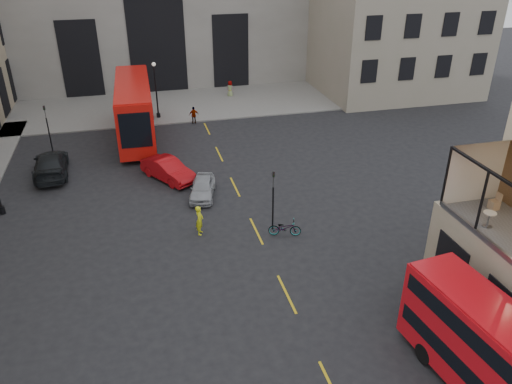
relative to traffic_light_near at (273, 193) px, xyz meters
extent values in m
plane|color=black|center=(1.00, -12.00, -2.42)|extent=(140.00, 140.00, 0.00)
cube|color=black|center=(5.98, -12.00, -0.42)|extent=(0.08, 9.20, 3.00)
cube|color=beige|center=(7.50, -7.00, 3.62)|extent=(3.00, 0.04, 2.90)
cube|color=gray|center=(-4.00, 36.00, 6.58)|extent=(34.00, 10.00, 18.00)
cube|color=black|center=(-4.00, 30.96, 2.58)|extent=(6.00, 0.12, 10.00)
cube|color=black|center=(-12.00, 30.96, 1.58)|extent=(4.00, 0.12, 8.00)
cube|color=black|center=(4.00, 30.96, 1.58)|extent=(4.00, 0.12, 8.00)
cube|color=slate|center=(-5.00, 26.00, -2.36)|extent=(40.00, 12.00, 0.12)
cylinder|color=black|center=(0.00, 0.00, -1.02)|extent=(0.10, 0.10, 2.80)
imported|color=black|center=(0.00, 0.00, 0.88)|extent=(0.16, 0.20, 1.00)
cylinder|color=black|center=(-14.00, 16.00, -1.02)|extent=(0.10, 0.10, 2.80)
imported|color=black|center=(-14.00, 16.00, 0.88)|extent=(0.16, 0.20, 1.00)
cylinder|color=black|center=(-16.00, 6.00, -2.17)|extent=(0.36, 0.36, 0.50)
cylinder|color=black|center=(-5.00, 22.00, 0.08)|extent=(0.14, 0.14, 5.00)
cylinder|color=black|center=(-5.00, 22.00, -2.17)|extent=(0.36, 0.36, 0.50)
sphere|color=silver|center=(-5.00, 22.00, 2.73)|extent=(0.36, 0.36, 0.36)
cube|color=red|center=(4.50, -14.53, -0.34)|extent=(3.37, 9.95, 3.46)
cube|color=black|center=(4.50, -14.53, -0.83)|extent=(3.35, 9.43, 0.71)
cylinder|color=black|center=(3.14, -11.55, -1.98)|extent=(0.35, 0.91, 0.89)
cylinder|color=black|center=(5.11, -11.32, -1.98)|extent=(0.35, 0.91, 0.89)
cube|color=red|center=(-7.15, 17.30, 0.18)|extent=(3.05, 12.26, 4.33)
cube|color=black|center=(-7.15, 17.30, -0.43)|extent=(3.07, 11.60, 0.89)
cube|color=black|center=(-7.15, 17.30, 1.51)|extent=(3.07, 11.60, 0.89)
cube|color=red|center=(-7.15, 17.30, 2.38)|extent=(2.93, 12.02, 0.13)
cylinder|color=black|center=(-8.33, 21.23, -1.87)|extent=(0.34, 1.12, 1.11)
cylinder|color=black|center=(-5.79, 21.18, -1.87)|extent=(0.34, 1.12, 1.11)
cylinder|color=black|center=(-8.51, 13.06, -1.87)|extent=(0.34, 1.12, 1.11)
cylinder|color=black|center=(-5.98, 13.00, -1.87)|extent=(0.34, 1.12, 1.11)
imported|color=#9FA1A7|center=(-3.38, 5.19, -1.78)|extent=(2.44, 4.05, 1.29)
imported|color=#B30B0F|center=(-5.36, 8.38, -1.66)|extent=(3.83, 4.76, 1.52)
imported|color=black|center=(-13.53, 11.29, -1.61)|extent=(2.64, 5.77, 1.64)
imported|color=gray|center=(0.49, -0.84, -1.92)|extent=(2.02, 1.19, 1.00)
imported|color=yellow|center=(-4.27, 0.57, -1.51)|extent=(0.62, 0.76, 1.82)
imported|color=gray|center=(-8.49, 27.24, -1.58)|extent=(1.25, 1.00, 1.70)
imported|color=gray|center=(-1.90, 19.74, -1.63)|extent=(0.94, 0.40, 1.60)
imported|color=gray|center=(3.08, 27.26, -1.57)|extent=(0.99, 0.96, 1.72)
cylinder|color=silver|center=(6.82, -9.21, 2.84)|extent=(0.55, 0.55, 0.04)
cylinder|color=slate|center=(6.82, -9.21, 2.51)|extent=(0.07, 0.07, 0.64)
cylinder|color=slate|center=(6.82, -9.21, 2.19)|extent=(0.40, 0.40, 0.03)
cube|color=tan|center=(8.07, -7.96, 2.38)|extent=(0.40, 0.40, 0.42)
cube|color=tan|center=(8.24, -7.95, 2.78)|extent=(0.05, 0.39, 0.37)
camera|label=1|loc=(-7.26, -24.41, 13.30)|focal=35.00mm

